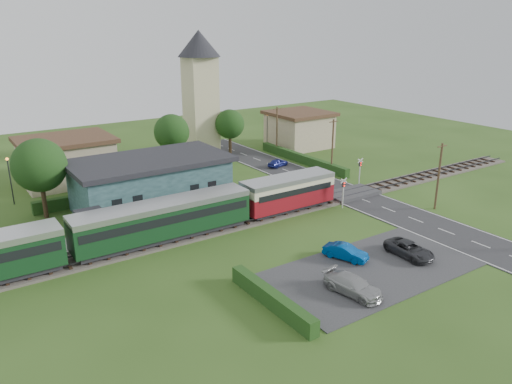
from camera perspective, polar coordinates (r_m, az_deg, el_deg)
ground at (r=49.43m, az=4.09°, el=-3.13°), size 120.00×120.00×0.00m
railway_track at (r=50.87m, az=2.72°, el=-2.32°), size 76.00×3.20×0.49m
road at (r=55.78m, az=12.24°, el=-0.92°), size 6.00×70.00×0.05m
car_park at (r=40.46m, az=12.95°, el=-8.67°), size 17.00×9.00×0.08m
crossing_deck at (r=57.03m, az=10.83°, el=-0.18°), size 6.20×3.40×0.45m
platform at (r=48.66m, az=-9.09°, el=-3.40°), size 30.00×3.00×0.45m
equipment_hut at (r=45.65m, az=-18.32°, el=-3.59°), size 2.30×2.30×2.55m
station_building at (r=52.89m, az=-11.90°, el=1.07°), size 16.00×9.00×5.30m
train at (r=43.22m, az=-14.35°, el=-3.86°), size 43.20×2.90×3.40m
church_tower at (r=72.72m, az=-6.40°, el=12.14°), size 6.00×6.00×17.60m
house_west at (r=64.41m, az=-20.83°, el=3.47°), size 10.80×8.80×5.50m
house_east at (r=78.70m, az=4.96°, el=7.20°), size 8.80×8.80×5.50m
hedge_carpark at (r=34.57m, az=1.83°, el=-12.12°), size 0.80×9.00×1.20m
hedge_roadside at (r=69.58m, az=5.29°, el=3.81°), size 0.80×18.00×1.20m
hedge_station at (r=57.52m, az=-13.49°, el=0.24°), size 22.00×0.80×1.30m
tree_a at (r=52.38m, az=-23.53°, el=2.80°), size 5.20×5.20×8.00m
tree_b at (r=66.06m, az=-9.61°, el=6.77°), size 4.60×4.60×7.34m
tree_c at (r=72.40m, az=-3.01°, el=7.74°), size 4.20×4.20×6.78m
utility_pole_b at (r=54.19m, az=20.15°, el=1.77°), size 1.40×0.22×7.00m
utility_pole_c at (r=64.46m, az=8.73°, el=5.26°), size 1.40×0.22×7.00m
utility_pole_d at (r=73.51m, az=2.40°, el=7.10°), size 1.40×0.22×7.00m
crossing_signal_near at (r=52.40m, az=9.96°, el=0.39°), size 0.84×0.28×3.28m
crossing_signal_far at (r=60.53m, az=11.80°, el=2.76°), size 0.84×0.28×3.28m
streetlamp_west at (r=58.45m, az=-26.30°, el=1.54°), size 0.30×0.30×5.15m
streetlamp_east at (r=78.64m, az=1.29°, el=7.43°), size 0.30×0.30×5.15m
car_on_road at (r=67.35m, az=2.52°, el=3.36°), size 3.35×1.99×1.07m
car_park_blue at (r=41.50m, az=10.19°, el=-6.77°), size 2.56×3.87×1.21m
car_park_silver at (r=36.54m, az=11.02°, el=-10.43°), size 2.58×4.76×1.31m
car_park_dark at (r=43.21m, az=17.13°, el=-6.28°), size 2.08×4.38×1.21m
pedestrian_near at (r=51.21m, az=-3.12°, el=-0.65°), size 0.70×0.47×1.90m
pedestrian_far at (r=45.57m, az=-18.13°, el=-4.21°), size 0.66×0.85×1.72m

